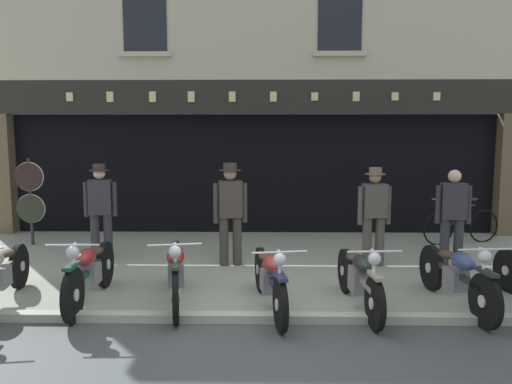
# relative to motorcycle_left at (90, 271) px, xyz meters

# --- Properties ---
(ground) EXTENTS (23.38, 22.00, 0.18)m
(ground) POSITION_rel_motorcycle_left_xyz_m (2.00, -1.67, -0.47)
(ground) COLOR gray
(shop_facade) EXTENTS (11.68, 4.42, 5.91)m
(shop_facade) POSITION_rel_motorcycle_left_xyz_m (2.00, 6.35, 1.22)
(shop_facade) COLOR black
(shop_facade) RESTS_ON ground
(motorcycle_left) EXTENTS (0.62, 2.00, 0.92)m
(motorcycle_left) POSITION_rel_motorcycle_left_xyz_m (0.00, 0.00, 0.00)
(motorcycle_left) COLOR black
(motorcycle_left) RESTS_ON ground
(motorcycle_center_left) EXTENTS (0.62, 2.00, 0.93)m
(motorcycle_center_left) POSITION_rel_motorcycle_left_xyz_m (1.11, -0.00, 0.01)
(motorcycle_center_left) COLOR black
(motorcycle_center_left) RESTS_ON ground
(motorcycle_center) EXTENTS (0.62, 2.02, 0.91)m
(motorcycle_center) POSITION_rel_motorcycle_left_xyz_m (2.32, -0.19, -0.01)
(motorcycle_center) COLOR black
(motorcycle_center) RESTS_ON ground
(motorcycle_center_right) EXTENTS (0.62, 1.92, 0.89)m
(motorcycle_center_right) POSITION_rel_motorcycle_left_xyz_m (3.43, -0.17, -0.02)
(motorcycle_center_right) COLOR black
(motorcycle_center_right) RESTS_ON ground
(motorcycle_right) EXTENTS (0.62, 2.02, 0.91)m
(motorcycle_right) POSITION_rel_motorcycle_left_xyz_m (4.66, -0.08, -0.01)
(motorcycle_right) COLOR black
(motorcycle_right) RESTS_ON ground
(salesman_left) EXTENTS (0.55, 0.34, 1.66)m
(salesman_left) POSITION_rel_motorcycle_left_xyz_m (-0.60, 2.26, 0.49)
(salesman_left) COLOR #2D2D33
(salesman_left) RESTS_ON ground
(shopkeeper_center) EXTENTS (0.55, 0.36, 1.71)m
(shopkeeper_center) POSITION_rel_motorcycle_left_xyz_m (1.69, 1.88, 0.52)
(shopkeeper_center) COLOR #38332D
(shopkeeper_center) RESTS_ON ground
(salesman_right) EXTENTS (0.55, 0.33, 1.64)m
(salesman_right) POSITION_rel_motorcycle_left_xyz_m (4.05, 1.87, 0.48)
(salesman_right) COLOR #47423D
(salesman_right) RESTS_ON ground
(assistant_far_right) EXTENTS (0.56, 0.26, 1.61)m
(assistant_far_right) POSITION_rel_motorcycle_left_xyz_m (5.30, 1.78, 0.46)
(assistant_far_right) COLOR #2D2D33
(assistant_far_right) RESTS_ON ground
(tyre_sign_pole) EXTENTS (0.57, 0.07, 1.71)m
(tyre_sign_pole) POSITION_rel_motorcycle_left_xyz_m (-2.33, 3.30, 0.59)
(tyre_sign_pole) COLOR #232328
(tyre_sign_pole) RESTS_ON ground
(advert_board_near) EXTENTS (0.82, 0.03, 1.04)m
(advert_board_near) POSITION_rel_motorcycle_left_xyz_m (4.80, 4.71, 1.32)
(advert_board_near) COLOR beige
(advert_board_far) EXTENTS (0.82, 0.03, 0.90)m
(advert_board_far) POSITION_rel_motorcycle_left_xyz_m (5.85, 4.71, 1.20)
(advert_board_far) COLOR beige
(leaning_bicycle) EXTENTS (1.67, 0.62, 0.93)m
(leaning_bicycle) POSITION_rel_motorcycle_left_xyz_m (6.19, 3.59, -0.06)
(leaning_bicycle) COLOR black
(leaning_bicycle) RESTS_ON ground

